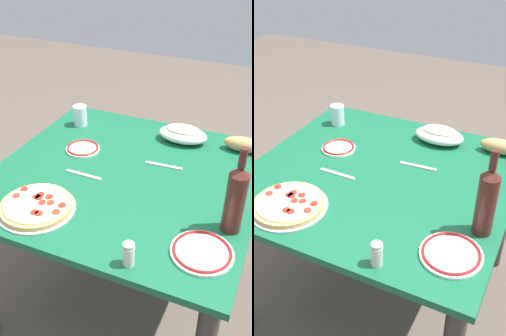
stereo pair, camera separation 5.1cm
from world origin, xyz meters
TOP-DOWN VIEW (x-y plane):
  - ground_plane at (0.00, 0.00)m, footprint 8.00×8.00m
  - dining_table at (0.00, 0.00)m, footprint 1.12×1.07m
  - pepperoni_pizza at (0.21, 0.36)m, footprint 0.30×0.30m
  - baked_pasta_dish at (-0.14, -0.38)m, footprint 0.24×0.15m
  - wine_bottle at (-0.48, 0.17)m, footprint 0.07×0.07m
  - water_glass at (0.41, -0.33)m, footprint 0.07×0.07m
  - side_plate_near at (-0.42, 0.33)m, footprint 0.21×0.21m
  - side_plate_far at (0.27, -0.10)m, footprint 0.16×0.16m
  - bread_loaf at (-0.42, -0.40)m, footprint 0.19×0.08m
  - spice_shaker at (-0.22, 0.47)m, footprint 0.04×0.04m
  - fork_left at (0.16, 0.08)m, footprint 0.17×0.02m
  - fork_right at (-0.13, -0.13)m, footprint 0.17×0.03m

SIDE VIEW (x-z plane):
  - ground_plane at x=0.00m, z-range 0.00..0.00m
  - dining_table at x=0.00m, z-range 0.26..1.02m
  - fork_left at x=0.16m, z-range 0.76..0.76m
  - fork_right at x=-0.13m, z-range 0.76..0.76m
  - side_plate_near at x=-0.42m, z-range 0.76..0.78m
  - side_plate_far at x=0.27m, z-range 0.76..0.78m
  - pepperoni_pizza at x=0.21m, z-range 0.76..0.79m
  - bread_loaf at x=-0.42m, z-range 0.76..0.83m
  - baked_pasta_dish at x=-0.14m, z-range 0.76..0.84m
  - spice_shaker at x=-0.22m, z-range 0.76..0.85m
  - water_glass at x=0.41m, z-range 0.76..0.87m
  - wine_bottle at x=-0.48m, z-range 0.73..1.06m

